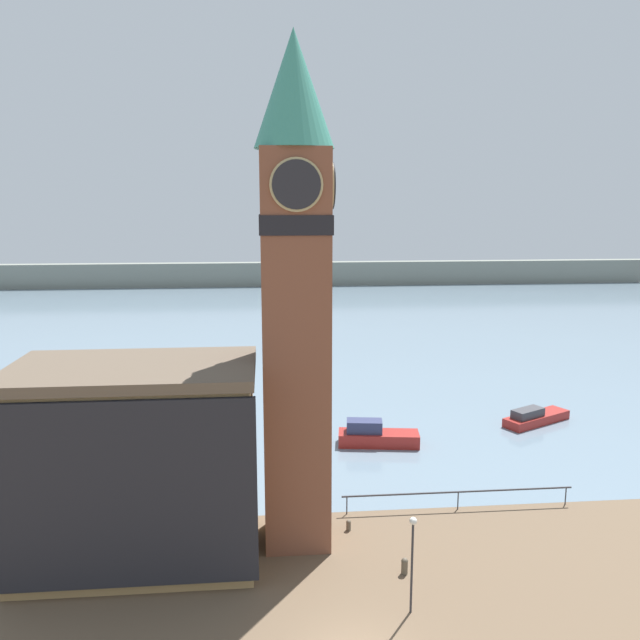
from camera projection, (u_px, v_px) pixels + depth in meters
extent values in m
cube|color=slate|center=(286.00, 320.00, 93.87)|extent=(160.00, 120.00, 0.00)
cube|color=gray|center=(279.00, 274.00, 132.57)|extent=(180.00, 3.00, 5.00)
cube|color=#333338|center=(458.00, 492.00, 35.35)|extent=(13.36, 0.08, 0.08)
cylinder|color=#333338|center=(347.00, 505.00, 34.89)|extent=(0.07, 0.07, 1.05)
cylinder|color=#333338|center=(458.00, 501.00, 35.45)|extent=(0.07, 0.07, 1.05)
cylinder|color=#333338|center=(566.00, 496.00, 36.01)|extent=(0.07, 0.07, 1.05)
cube|color=brown|center=(296.00, 355.00, 30.63)|extent=(3.25, 3.25, 19.66)
cube|color=black|center=(295.00, 224.00, 29.46)|extent=(3.37, 3.37, 0.90)
cylinder|color=tan|center=(296.00, 185.00, 27.49)|extent=(2.38, 0.12, 2.38)
cylinder|color=#232328|center=(296.00, 185.00, 27.40)|extent=(2.17, 0.12, 2.17)
cylinder|color=tan|center=(330.00, 186.00, 29.28)|extent=(0.12, 2.38, 2.38)
cylinder|color=#232328|center=(332.00, 186.00, 29.29)|extent=(0.12, 2.17, 2.17)
cone|color=teal|center=(294.00, 89.00, 28.34)|extent=(3.74, 3.74, 5.29)
cube|color=#A88451|center=(138.00, 468.00, 30.03)|extent=(11.05, 6.37, 9.24)
cube|color=brown|center=(132.00, 370.00, 29.14)|extent=(11.45, 6.77, 0.50)
cube|color=#232328|center=(122.00, 496.00, 26.73)|extent=(11.55, 0.30, 8.51)
cube|color=maroon|center=(379.00, 438.00, 44.95)|extent=(5.96, 2.59, 0.96)
cube|color=navy|center=(364.00, 426.00, 44.83)|extent=(2.69, 1.61, 0.88)
cube|color=maroon|center=(536.00, 419.00, 49.50)|extent=(6.18, 4.29, 0.71)
cube|color=#38383D|center=(528.00, 413.00, 48.79)|extent=(2.92, 2.27, 0.65)
cylinder|color=brown|center=(349.00, 526.00, 33.19)|extent=(0.25, 0.25, 0.46)
sphere|color=brown|center=(349.00, 522.00, 33.15)|extent=(0.26, 0.26, 0.26)
cylinder|color=brown|center=(404.00, 567.00, 29.27)|extent=(0.31, 0.31, 0.65)
sphere|color=brown|center=(405.00, 561.00, 29.21)|extent=(0.32, 0.32, 0.32)
cylinder|color=#2D2D33|center=(412.00, 568.00, 26.19)|extent=(0.10, 0.10, 4.12)
sphere|color=silver|center=(413.00, 521.00, 25.80)|extent=(0.32, 0.32, 0.32)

